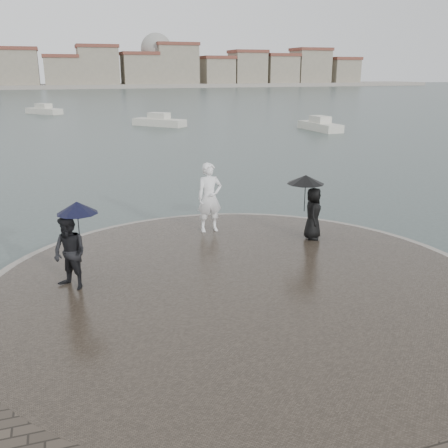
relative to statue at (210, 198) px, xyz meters
name	(u,v)px	position (x,y,z in m)	size (l,w,h in m)	color
ground	(310,376)	(-0.48, -7.61, -1.45)	(400.00, 400.00, 0.00)	#2B3835
kerb_ring	(241,290)	(-0.48, -4.11, -1.29)	(12.50, 12.50, 0.32)	gray
quay_tip	(241,289)	(-0.48, -4.11, -1.27)	(11.90, 11.90, 0.36)	#2D261E
statue	(210,198)	(0.00, 0.00, 0.00)	(0.79, 0.52, 2.17)	white
visitor_left	(71,244)	(-4.27, -3.12, -0.01)	(1.25, 1.10, 2.04)	black
visitor_right	(311,202)	(2.62, -1.68, 0.06)	(1.21, 1.11, 1.95)	black
far_skyline	(40,70)	(-6.77, 153.09, 4.16)	(260.00, 20.00, 37.00)	gray
boats	(111,124)	(0.82, 34.83, -1.07)	(37.17, 35.80, 1.50)	beige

